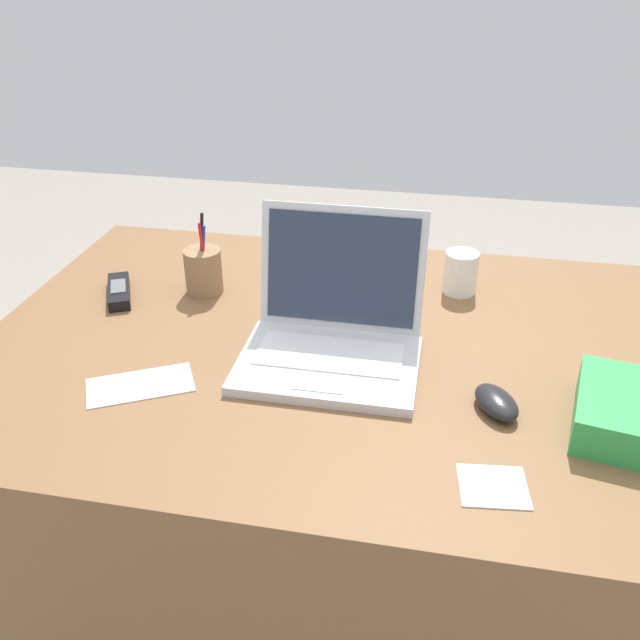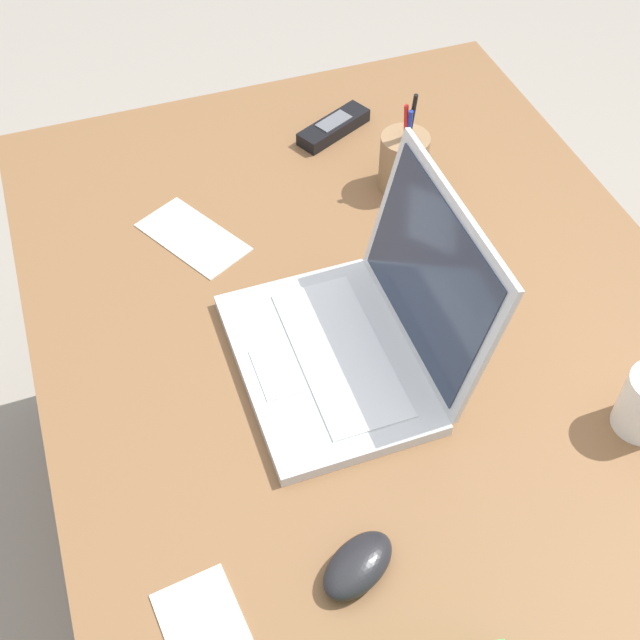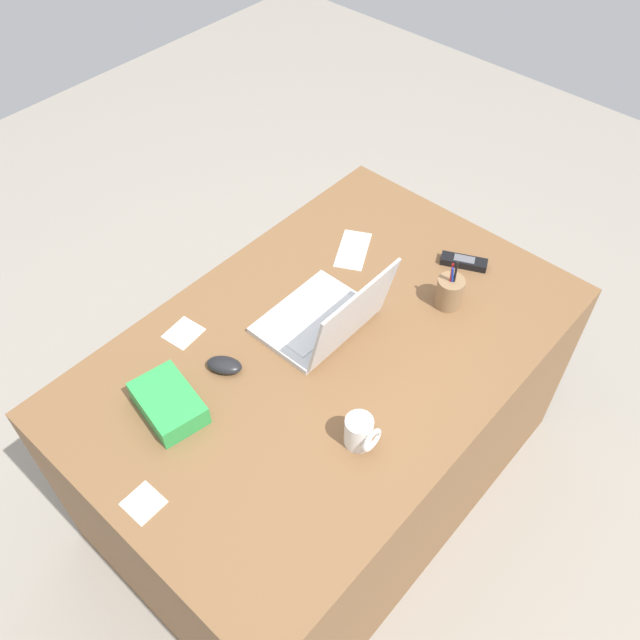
% 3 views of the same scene
% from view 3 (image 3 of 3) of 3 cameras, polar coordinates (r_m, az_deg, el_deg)
% --- Properties ---
extents(ground_plane, '(6.00, 6.00, 0.00)m').
position_cam_3_polar(ground_plane, '(2.49, 0.47, -13.03)').
color(ground_plane, gray).
extents(desk, '(1.45, 0.95, 0.73)m').
position_cam_3_polar(desk, '(2.18, 0.53, -8.43)').
color(desk, brown).
rests_on(desk, ground).
extents(laptop, '(0.32, 0.29, 0.25)m').
position_cam_3_polar(laptop, '(1.88, 0.59, 0.17)').
color(laptop, silver).
rests_on(laptop, desk).
extents(computer_mouse, '(0.10, 0.11, 0.03)m').
position_cam_3_polar(computer_mouse, '(1.84, -8.17, -3.83)').
color(computer_mouse, black).
rests_on(computer_mouse, desk).
extents(coffee_mug_white, '(0.07, 0.08, 0.09)m').
position_cam_3_polar(coffee_mug_white, '(1.66, 3.43, -9.56)').
color(coffee_mug_white, white).
rests_on(coffee_mug_white, desk).
extents(cordless_phone, '(0.10, 0.15, 0.03)m').
position_cam_3_polar(cordless_phone, '(2.14, 12.18, 4.88)').
color(cordless_phone, black).
rests_on(cordless_phone, desk).
extents(pen_holder, '(0.08, 0.08, 0.18)m').
position_cam_3_polar(pen_holder, '(1.99, 11.00, 2.37)').
color(pen_holder, olive).
rests_on(pen_holder, desk).
extents(snack_bag, '(0.17, 0.22, 0.06)m').
position_cam_3_polar(snack_bag, '(1.77, -12.81, -6.94)').
color(snack_bag, green).
rests_on(snack_bag, desk).
extents(paper_note_near_laptop, '(0.20, 0.16, 0.00)m').
position_cam_3_polar(paper_note_near_laptop, '(2.16, 2.82, 6.00)').
color(paper_note_near_laptop, white).
rests_on(paper_note_near_laptop, desk).
extents(paper_note_left, '(0.11, 0.10, 0.00)m').
position_cam_3_polar(paper_note_left, '(1.95, -11.58, -1.10)').
color(paper_note_left, white).
rests_on(paper_note_left, desk).
extents(paper_note_right, '(0.08, 0.09, 0.00)m').
position_cam_3_polar(paper_note_right, '(1.67, -14.84, -14.87)').
color(paper_note_right, white).
rests_on(paper_note_right, desk).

